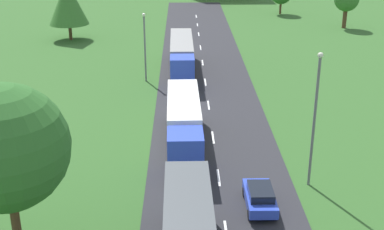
# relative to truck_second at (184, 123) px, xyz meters

# --- Properties ---
(road) EXTENTS (10.00, 140.00, 0.06)m
(road) POSITION_rel_truck_second_xyz_m (2.37, -3.65, -2.10)
(road) COLOR #2B2B30
(road) RESTS_ON ground
(lane_marking_centre) EXTENTS (0.16, 121.44, 0.01)m
(lane_marking_centre) POSITION_rel_truck_second_xyz_m (2.37, -7.61, -2.06)
(lane_marking_centre) COLOR white
(lane_marking_centre) RESTS_ON road
(truck_second) EXTENTS (2.66, 12.35, 3.59)m
(truck_second) POSITION_rel_truck_second_xyz_m (0.00, 0.00, 0.00)
(truck_second) COLOR blue
(truck_second) RESTS_ON road
(truck_third) EXTENTS (2.61, 14.11, 3.57)m
(truck_third) POSITION_rel_truck_second_xyz_m (-0.15, 19.64, 0.01)
(truck_third) COLOR blue
(truck_third) RESTS_ON road
(car_second) EXTENTS (1.78, 3.91, 1.47)m
(car_second) POSITION_rel_truck_second_xyz_m (4.66, -8.93, -1.30)
(car_second) COLOR blue
(car_second) RESTS_ON road
(lamppost_second) EXTENTS (0.36, 0.36, 9.22)m
(lamppost_second) POSITION_rel_truck_second_xyz_m (8.41, -5.99, 2.97)
(lamppost_second) COLOR slate
(lamppost_second) RESTS_ON ground
(lamppost_third) EXTENTS (0.36, 0.36, 7.34)m
(lamppost_third) POSITION_rel_truck_second_xyz_m (-4.03, 16.86, 2.01)
(lamppost_third) COLOR slate
(lamppost_third) RESTS_ON ground
(tree_birch) EXTENTS (6.57, 6.57, 9.64)m
(tree_birch) POSITION_rel_truck_second_xyz_m (-8.99, -13.16, 4.21)
(tree_birch) COLOR #513823
(tree_birch) RESTS_ON ground
(tree_elm) EXTENTS (5.51, 5.51, 8.30)m
(tree_elm) POSITION_rel_truck_second_xyz_m (-15.89, 35.99, 3.13)
(tree_elm) COLOR #513823
(tree_elm) RESTS_ON ground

